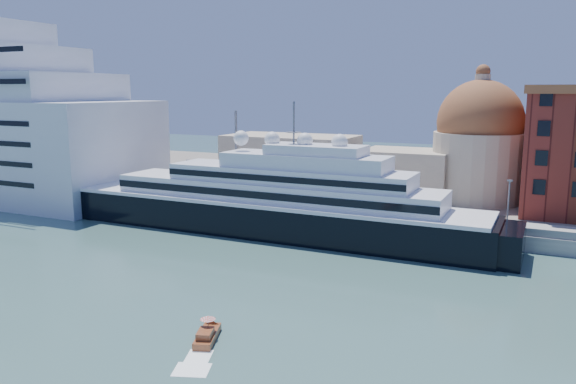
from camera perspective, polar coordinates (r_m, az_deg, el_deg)
The scene contains 9 objects.
ground at distance 74.57m, azimuth -4.77°, elevation -8.76°, with size 400.00×400.00×0.00m, color #345A5A.
quay at distance 103.90m, azimuth 4.67°, elevation -2.57°, with size 180.00×10.00×2.50m, color gray.
land at distance 142.36m, azimuth 10.53°, elevation 0.67°, with size 260.00×72.00×2.00m, color slate.
quay_fence at distance 99.40m, azimuth 3.76°, elevation -2.06°, with size 180.00×0.10×1.20m, color slate.
superyacht at distance 98.17m, azimuth -3.88°, elevation -1.35°, with size 88.08×12.21×26.32m.
service_barge at distance 123.33m, azimuth -22.60°, elevation -1.48°, with size 13.83×6.40×2.99m.
water_taxi at distance 57.41m, azimuth -8.23°, elevation -14.18°, with size 3.45×5.49×2.47m.
church at distance 122.85m, azimuth 11.47°, elevation 3.81°, with size 66.00×18.00×25.50m.
lamp_posts at distance 105.89m, azimuth -2.03°, elevation 2.42°, with size 120.80×2.40×18.00m.
Camera 1 is at (35.64, -60.85, 24.22)m, focal length 35.00 mm.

